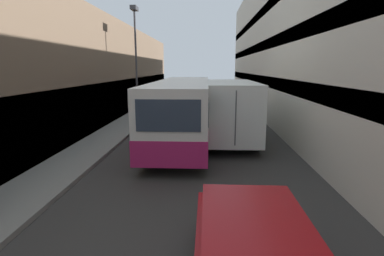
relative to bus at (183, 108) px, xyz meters
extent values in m
plane|color=#33302D|center=(0.80, -1.84, -1.59)|extent=(150.00, 150.00, 0.00)
cube|color=gray|center=(-3.96, -1.84, -1.52)|extent=(2.02, 60.00, 0.15)
cube|color=brown|center=(-6.17, -1.84, 1.88)|extent=(2.40, 60.00, 6.95)
cube|color=black|center=(-5.51, -1.84, -0.21)|extent=(1.08, 60.00, 2.78)
cube|color=beige|center=(6.34, -1.84, 3.90)|extent=(2.40, 60.00, 10.99)
cube|color=#333D47|center=(5.68, -1.84, 1.15)|extent=(1.08, 60.00, 0.70)
cube|color=#333D47|center=(5.68, -1.84, 3.57)|extent=(1.08, 60.00, 0.70)
cube|color=#9E0F14|center=(1.96, -10.89, -0.44)|extent=(1.61, 2.40, 0.55)
cylinder|color=black|center=(1.12, -9.69, -1.29)|extent=(0.16, 0.60, 0.60)
cylinder|color=black|center=(2.80, -9.69, -1.29)|extent=(0.16, 0.60, 0.60)
cube|color=silver|center=(0.00, 0.00, 0.12)|extent=(2.53, 11.81, 2.57)
cube|color=#B21E5B|center=(0.00, 0.00, -0.72)|extent=(2.55, 11.84, 0.90)
cube|color=#2D3847|center=(0.00, 0.00, 0.50)|extent=(2.56, 10.87, 0.82)
cube|color=#2D3847|center=(0.00, -5.91, 0.57)|extent=(2.07, 0.04, 1.03)
cylinder|color=black|center=(-1.11, 3.67, -1.09)|extent=(0.24, 1.00, 1.00)
cylinder|color=black|center=(1.11, 3.67, -1.09)|extent=(0.24, 1.00, 1.00)
cylinder|color=black|center=(-1.11, -3.66, -1.09)|extent=(0.24, 1.00, 1.00)
cylinder|color=black|center=(1.11, -3.66, -1.09)|extent=(0.24, 1.00, 1.00)
cube|color=silver|center=(2.35, 3.73, -0.25)|extent=(2.32, 2.36, 1.88)
cube|color=silver|center=(2.35, -0.49, 0.10)|extent=(2.42, 6.07, 2.57)
cube|color=#4C4C4C|center=(2.35, -3.53, 0.10)|extent=(0.05, 0.02, 2.18)
cylinder|color=black|center=(1.26, 3.73, -1.11)|extent=(0.22, 0.96, 0.96)
cylinder|color=black|center=(3.44, 3.73, -1.11)|extent=(0.22, 0.96, 0.96)
cylinder|color=black|center=(1.26, -2.16, -1.11)|extent=(0.22, 0.96, 0.96)
cylinder|color=black|center=(3.44, -2.16, -1.11)|extent=(0.22, 0.96, 0.96)
cube|color=#BCBCC1|center=(-0.02, 10.66, -0.46)|extent=(1.82, 4.47, 1.76)
cube|color=#2D3847|center=(-0.02, 12.56, -0.15)|extent=(1.46, 0.04, 0.62)
cylinder|color=black|center=(-0.84, 11.96, -1.27)|extent=(0.16, 0.64, 0.64)
cylinder|color=black|center=(0.80, 11.96, -1.27)|extent=(0.16, 0.64, 0.64)
cylinder|color=black|center=(-0.84, 9.37, -1.27)|extent=(0.16, 0.64, 0.64)
cylinder|color=black|center=(0.80, 9.37, -1.27)|extent=(0.16, 0.64, 0.64)
cylinder|color=#38383D|center=(-3.20, 3.66, 1.99)|extent=(0.12, 0.12, 6.88)
cube|color=#38383D|center=(-3.20, 3.66, 5.55)|extent=(0.36, 0.80, 0.24)
camera|label=1|loc=(1.22, -15.17, 2.06)|focal=28.00mm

